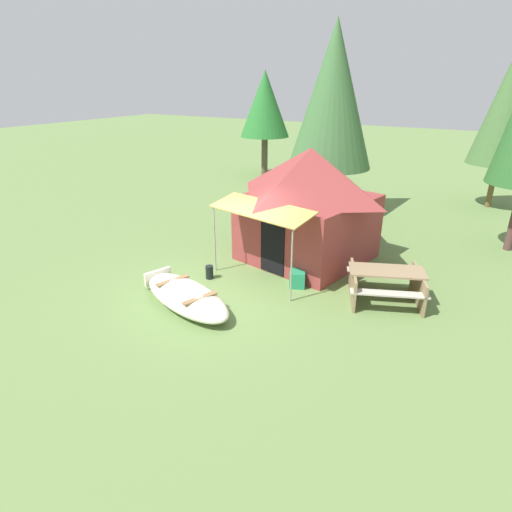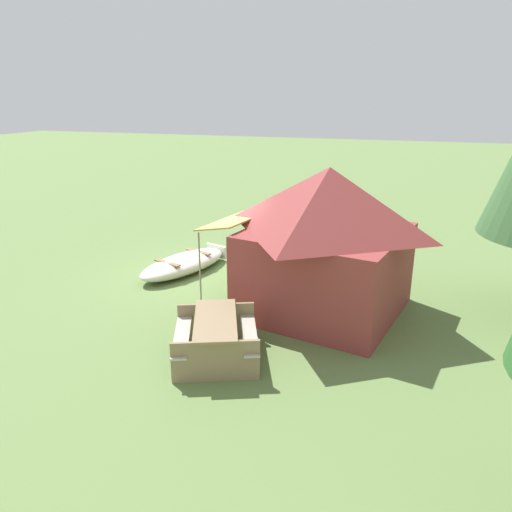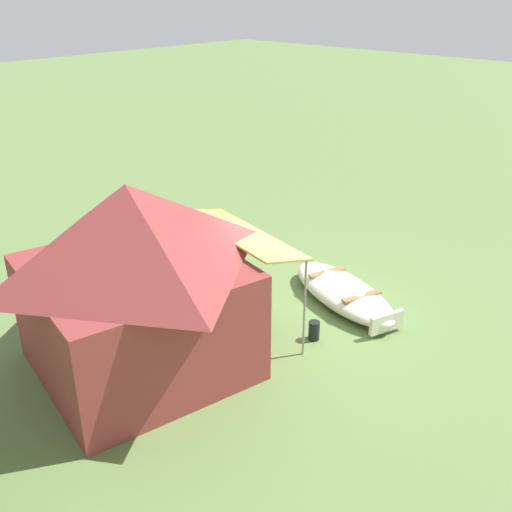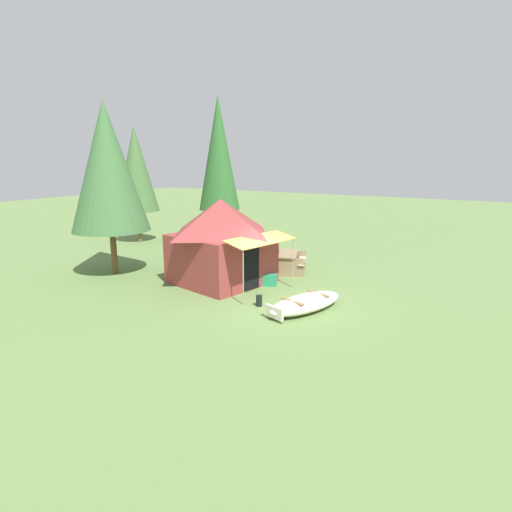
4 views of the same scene
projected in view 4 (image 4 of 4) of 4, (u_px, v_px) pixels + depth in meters
ground_plane at (278, 302)px, 13.39m from camera, size 80.00×80.00×0.00m
beached_rowboat at (305, 303)px, 12.64m from camera, size 2.99×1.93×0.45m
canvas_cabin_tent at (221, 240)px, 15.25m from camera, size 3.80×4.52×3.06m
picnic_table at (288, 260)px, 16.95m from camera, size 2.06×1.94×0.76m
cooler_box at (269, 280)px, 15.16m from camera, size 0.55×0.63×0.40m
fuel_can at (259, 301)px, 13.03m from camera, size 0.22×0.22×0.34m
pine_tree_back_right at (219, 154)px, 20.47m from camera, size 2.01×2.01×7.39m
pine_tree_far_center at (136, 169)px, 22.34m from camera, size 2.25×2.25×6.13m
pine_tree_side at (107, 167)px, 15.89m from camera, size 2.95×2.95×6.57m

